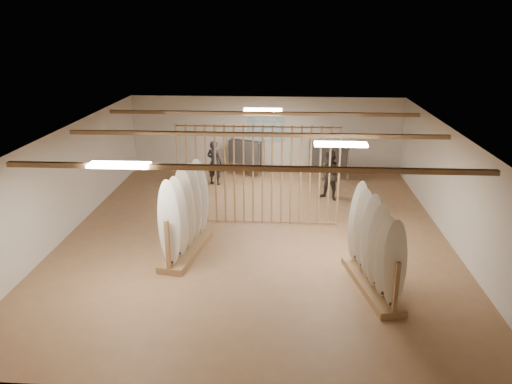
# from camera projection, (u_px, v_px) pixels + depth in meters

# --- Properties ---
(floor) EXTENTS (12.00, 12.00, 0.00)m
(floor) POSITION_uv_depth(u_px,v_px,m) (256.00, 234.00, 13.33)
(floor) COLOR #936A47
(floor) RESTS_ON ground
(ceiling) EXTENTS (12.00, 12.00, 0.00)m
(ceiling) POSITION_uv_depth(u_px,v_px,m) (256.00, 131.00, 12.41)
(ceiling) COLOR gray
(ceiling) RESTS_ON ground
(wall_back) EXTENTS (12.00, 0.00, 12.00)m
(wall_back) POSITION_uv_depth(u_px,v_px,m) (266.00, 134.00, 18.53)
(wall_back) COLOR beige
(wall_back) RESTS_ON ground
(wall_front) EXTENTS (12.00, 0.00, 12.00)m
(wall_front) POSITION_uv_depth(u_px,v_px,m) (230.00, 314.00, 7.21)
(wall_front) COLOR beige
(wall_front) RESTS_ON ground
(wall_left) EXTENTS (0.00, 12.00, 12.00)m
(wall_left) POSITION_uv_depth(u_px,v_px,m) (67.00, 181.00, 13.17)
(wall_left) COLOR beige
(wall_left) RESTS_ON ground
(wall_right) EXTENTS (0.00, 12.00, 12.00)m
(wall_right) POSITION_uv_depth(u_px,v_px,m) (454.00, 189.00, 12.57)
(wall_right) COLOR beige
(wall_right) RESTS_ON ground
(ceiling_slats) EXTENTS (9.50, 6.12, 0.10)m
(ceiling_slats) POSITION_uv_depth(u_px,v_px,m) (256.00, 135.00, 12.44)
(ceiling_slats) COLOR olive
(ceiling_slats) RESTS_ON ground
(light_panels) EXTENTS (1.20, 0.35, 0.06)m
(light_panels) POSITION_uv_depth(u_px,v_px,m) (256.00, 134.00, 12.43)
(light_panels) COLOR white
(light_panels) RESTS_ON ground
(bamboo_partition) EXTENTS (4.45, 0.05, 2.78)m
(bamboo_partition) POSITION_uv_depth(u_px,v_px,m) (258.00, 176.00, 13.62)
(bamboo_partition) COLOR #A2774E
(bamboo_partition) RESTS_ON ground
(poster) EXTENTS (1.40, 0.03, 0.90)m
(poster) POSITION_uv_depth(u_px,v_px,m) (266.00, 129.00, 18.45)
(poster) COLOR teal
(poster) RESTS_ON ground
(rack_left) EXTENTS (0.98, 2.37, 2.20)m
(rack_left) POSITION_uv_depth(u_px,v_px,m) (186.00, 225.00, 11.99)
(rack_left) COLOR olive
(rack_left) RESTS_ON floor
(rack_right) EXTENTS (1.04, 2.53, 1.99)m
(rack_right) POSITION_uv_depth(u_px,v_px,m) (373.00, 259.00, 10.46)
(rack_right) COLOR olive
(rack_right) RESTS_ON floor
(clothing_rack_a) EXTENTS (1.26, 0.82, 1.42)m
(clothing_rack_a) POSITION_uv_depth(u_px,v_px,m) (245.00, 152.00, 17.94)
(clothing_rack_a) COLOR silver
(clothing_rack_a) RESTS_ON floor
(clothing_rack_b) EXTENTS (1.38, 0.44, 1.48)m
(clothing_rack_b) POSITION_uv_depth(u_px,v_px,m) (329.00, 155.00, 17.45)
(clothing_rack_b) COLOR silver
(clothing_rack_b) RESTS_ON floor
(shopper_a) EXTENTS (0.76, 0.65, 1.76)m
(shopper_a) POSITION_uv_depth(u_px,v_px,m) (214.00, 160.00, 17.14)
(shopper_a) COLOR #222229
(shopper_a) RESTS_ON floor
(shopper_b) EXTENTS (1.10, 1.04, 1.80)m
(shopper_b) POSITION_uv_depth(u_px,v_px,m) (331.00, 172.00, 15.64)
(shopper_b) COLOR #312C26
(shopper_b) RESTS_ON floor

